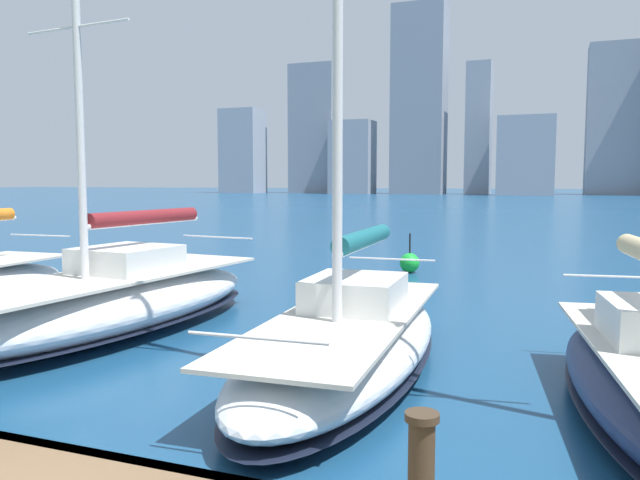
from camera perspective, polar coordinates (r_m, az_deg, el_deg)
name	(u,v)px	position (r m, az deg, el deg)	size (l,w,h in m)	color
city_skyline	(561,122)	(165.40, 21.14, 10.04)	(173.42, 24.26, 48.83)	#9DA2AC
sailboat_teal	(348,337)	(10.61, 2.56, -8.82)	(2.95, 8.26, 11.25)	silver
sailboat_maroon	(111,300)	(14.16, -18.54, -5.22)	(3.77, 9.07, 9.58)	white
mooring_post	(421,469)	(5.01, 9.24, -20.00)	(0.26, 0.26, 0.91)	#423323
channel_buoy	(410,263)	(22.33, 8.20, -2.06)	(0.70, 0.70, 1.40)	green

